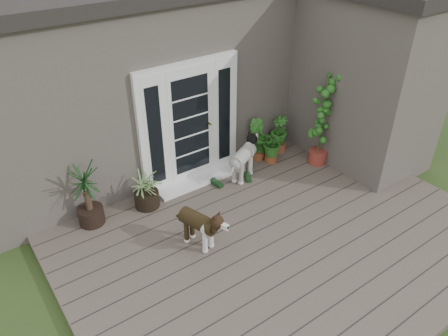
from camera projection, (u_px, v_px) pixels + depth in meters
deck at (281, 241)px, 6.47m from camera, size 6.20×4.60×0.12m
house_main at (144, 67)px, 8.57m from camera, size 7.40×4.00×3.10m
house_wing at (366, 83)px, 7.83m from camera, size 1.60×2.40×3.10m
door_unit at (190, 123)px, 7.27m from camera, size 1.90×0.14×2.15m
door_step at (198, 180)px, 7.70m from camera, size 1.60×0.40×0.05m
brindle_dog at (199, 228)px, 6.16m from camera, size 0.55×0.83×0.64m
white_dog at (243, 162)px, 7.62m from camera, size 0.87×0.66×0.67m
spider_plant at (146, 188)px, 6.92m from camera, size 0.80×0.80×0.72m
yucca at (87, 194)px, 6.46m from camera, size 0.76×0.76×1.09m
herb_a at (272, 147)px, 8.09m from camera, size 0.67×0.67×0.63m
herb_b at (258, 145)px, 8.22m from camera, size 0.56×0.56×0.59m
herb_c at (278, 137)px, 8.47m from camera, size 0.40×0.40×0.61m
sapling at (323, 119)px, 7.75m from camera, size 0.59×0.59×1.85m
clog_left at (217, 183)px, 7.58m from camera, size 0.17×0.31×0.09m
clog_right at (248, 177)px, 7.73m from camera, size 0.26×0.31×0.08m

